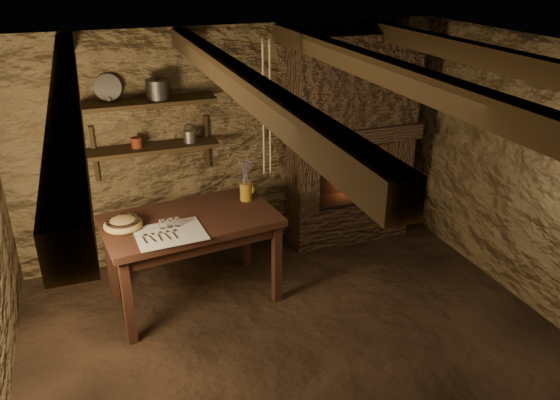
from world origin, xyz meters
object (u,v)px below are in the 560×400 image
object	(u,v)px
stoneware_jug	(246,183)
wooden_bowl	(123,225)
red_pot	(356,181)
work_table	(193,256)
iron_stockpot	(158,91)

from	to	relation	value
stoneware_jug	wooden_bowl	world-z (taller)	stoneware_jug
stoneware_jug	red_pot	bearing A→B (deg)	29.73
work_table	stoneware_jug	distance (m)	0.84
stoneware_jug	red_pot	world-z (taller)	stoneware_jug
work_table	red_pot	world-z (taller)	red_pot
iron_stockpot	wooden_bowl	bearing A→B (deg)	-122.61
work_table	iron_stockpot	world-z (taller)	iron_stockpot
work_table	wooden_bowl	bearing A→B (deg)	175.09
work_table	iron_stockpot	size ratio (longest dim) A/B	7.29
stoneware_jug	wooden_bowl	bearing A→B (deg)	-157.08
red_pot	stoneware_jug	bearing A→B (deg)	-162.59
work_table	wooden_bowl	xyz separation A→B (m)	(-0.58, -0.02, 0.44)
work_table	iron_stockpot	distance (m)	1.58
iron_stockpot	red_pot	distance (m)	2.38
iron_stockpot	red_pot	xyz separation A→B (m)	(2.08, -0.12, -1.16)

